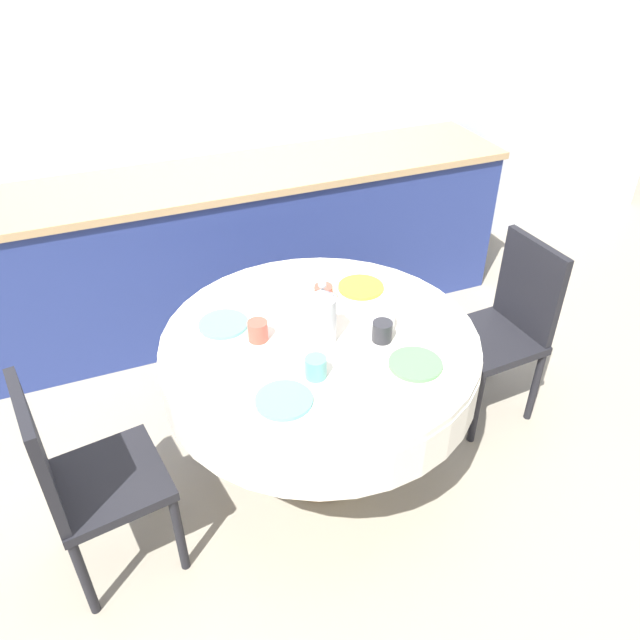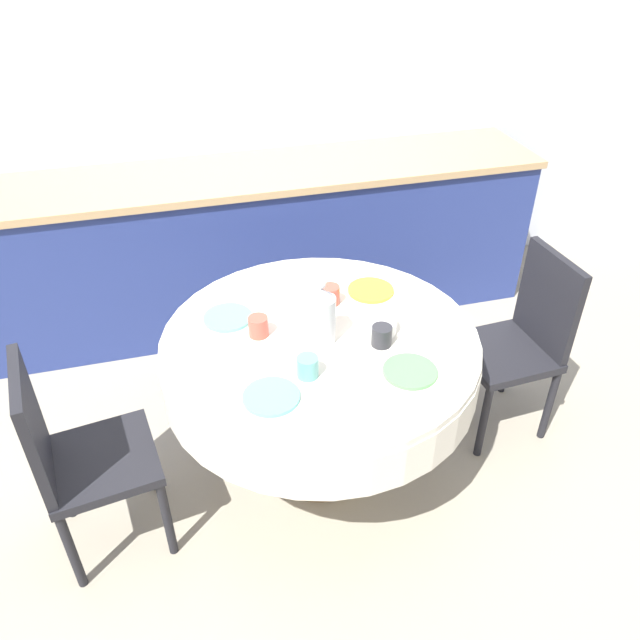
# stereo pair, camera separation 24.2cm
# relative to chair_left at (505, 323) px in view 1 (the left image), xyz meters

# --- Properties ---
(ground_plane) EXTENTS (12.00, 12.00, 0.00)m
(ground_plane) POSITION_rel_chair_left_xyz_m (-0.98, -0.06, -0.50)
(ground_plane) COLOR #9E937F
(wall_back) EXTENTS (7.00, 0.05, 2.60)m
(wall_back) POSITION_rel_chair_left_xyz_m (-0.98, 1.62, 0.80)
(wall_back) COLOR silver
(wall_back) RESTS_ON ground_plane
(kitchen_counter) EXTENTS (3.24, 0.64, 0.92)m
(kitchen_counter) POSITION_rel_chair_left_xyz_m (-0.98, 1.28, -0.04)
(kitchen_counter) COLOR navy
(kitchen_counter) RESTS_ON ground_plane
(dining_table) EXTENTS (1.28, 1.28, 0.74)m
(dining_table) POSITION_rel_chair_left_xyz_m (-0.98, -0.06, 0.11)
(dining_table) COLOR tan
(dining_table) RESTS_ON ground_plane
(chair_left) EXTENTS (0.42, 0.42, 0.91)m
(chair_left) POSITION_rel_chair_left_xyz_m (0.00, 0.00, 0.00)
(chair_left) COLOR black
(chair_left) RESTS_ON ground_plane
(chair_right) EXTENTS (0.46, 0.46, 0.91)m
(chair_right) POSITION_rel_chair_left_xyz_m (-1.95, -0.21, 0.00)
(chair_right) COLOR black
(chair_right) RESTS_ON ground_plane
(plate_near_left) EXTENTS (0.20, 0.20, 0.01)m
(plate_near_left) POSITION_rel_chair_left_xyz_m (-1.24, -0.37, 0.25)
(plate_near_left) COLOR #60BCB7
(plate_near_left) RESTS_ON dining_table
(cup_near_left) EXTENTS (0.08, 0.08, 0.08)m
(cup_near_left) POSITION_rel_chair_left_xyz_m (-1.08, -0.28, 0.28)
(cup_near_left) COLOR #5BA39E
(cup_near_left) RESTS_ON dining_table
(plate_near_right) EXTENTS (0.20, 0.20, 0.01)m
(plate_near_right) POSITION_rel_chair_left_xyz_m (-0.72, -0.36, 0.25)
(plate_near_right) COLOR #5BA85B
(plate_near_right) RESTS_ON dining_table
(cup_near_right) EXTENTS (0.08, 0.08, 0.08)m
(cup_near_right) POSITION_rel_chair_left_xyz_m (-0.76, -0.17, 0.28)
(cup_near_right) COLOR #28282D
(cup_near_right) RESTS_ON dining_table
(plate_far_left) EXTENTS (0.20, 0.20, 0.01)m
(plate_far_left) POSITION_rel_chair_left_xyz_m (-1.31, 0.16, 0.25)
(plate_far_left) COLOR #60BCB7
(plate_far_left) RESTS_ON dining_table
(cup_far_left) EXTENTS (0.08, 0.08, 0.08)m
(cup_far_left) POSITION_rel_chair_left_xyz_m (-1.21, 0.01, 0.28)
(cup_far_left) COLOR #CC4C3D
(cup_far_left) RESTS_ON dining_table
(plate_far_right) EXTENTS (0.20, 0.20, 0.01)m
(plate_far_right) POSITION_rel_chair_left_xyz_m (-0.68, 0.20, 0.25)
(plate_far_right) COLOR yellow
(plate_far_right) RESTS_ON dining_table
(cup_far_right) EXTENTS (0.08, 0.08, 0.08)m
(cup_far_right) POSITION_rel_chair_left_xyz_m (-0.87, 0.16, 0.28)
(cup_far_right) COLOR #CC4C3D
(cup_far_right) RESTS_ON dining_table
(coffee_carafe) EXTENTS (0.11, 0.11, 0.27)m
(coffee_carafe) POSITION_rel_chair_left_xyz_m (-0.98, -0.09, 0.36)
(coffee_carafe) COLOR #B2B2B7
(coffee_carafe) RESTS_ON dining_table
(fruit_bowl) EXTENTS (0.17, 0.17, 0.06)m
(fruit_bowl) POSITION_rel_chair_left_xyz_m (-0.75, -0.08, 0.27)
(fruit_bowl) COLOR silver
(fruit_bowl) RESTS_ON dining_table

